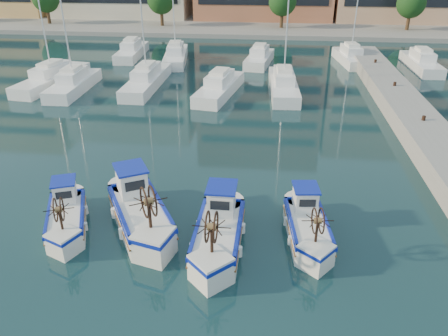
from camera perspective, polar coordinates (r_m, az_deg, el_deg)
The scene contains 6 objects.
ground at distance 18.40m, azimuth -4.43°, elevation -11.27°, with size 300.00×300.00×0.00m, color #193D42.
yacht_marina at distance 43.81m, azimuth -1.81°, elevation 12.64°, with size 38.05×21.87×11.50m.
fishing_boat_a at distance 20.86m, azimuth -19.92°, elevation -5.68°, with size 2.82×4.03×2.43m.
fishing_boat_b at distance 19.96m, azimuth -11.00°, elevation -5.36°, with size 4.10×5.11×3.10m.
fishing_boat_c at distance 18.42m, azimuth -0.70°, elevation -8.05°, with size 1.91×4.63×2.88m.
fishing_boat_d at distance 19.30m, azimuth 10.83°, elevation -7.14°, with size 2.05×4.11×2.51m.
Camera 1 is at (2.97, -14.16, 11.36)m, focal length 35.00 mm.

